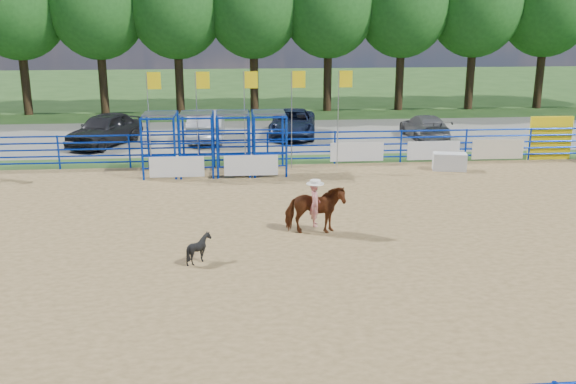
% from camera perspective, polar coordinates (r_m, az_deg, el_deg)
% --- Properties ---
extents(ground, '(120.00, 120.00, 0.00)m').
position_cam_1_polar(ground, '(18.96, -0.12, -4.61)').
color(ground, '#335722').
rests_on(ground, ground).
extents(arena_dirt, '(30.00, 20.00, 0.02)m').
position_cam_1_polar(arena_dirt, '(18.96, -0.12, -4.58)').
color(arena_dirt, '#9C804E').
rests_on(arena_dirt, ground).
extents(gravel_strip, '(40.00, 10.00, 0.01)m').
position_cam_1_polar(gravel_strip, '(35.36, -2.45, 5.00)').
color(gravel_strip, slate).
rests_on(gravel_strip, ground).
extents(announcer_table, '(1.50, 0.94, 0.74)m').
position_cam_1_polar(announcer_table, '(28.36, 14.16, 2.63)').
color(announcer_table, silver).
rests_on(announcer_table, arena_dirt).
extents(horse_and_rider, '(1.85, 0.92, 2.36)m').
position_cam_1_polar(horse_and_rider, '(19.51, 2.41, -1.32)').
color(horse_and_rider, '#5C2912').
rests_on(horse_and_rider, arena_dirt).
extents(calf, '(0.77, 0.70, 0.80)m').
position_cam_1_polar(calf, '(17.59, -7.91, -4.97)').
color(calf, black).
rests_on(calf, arena_dirt).
extents(car_a, '(3.72, 5.21, 1.65)m').
position_cam_1_polar(car_a, '(34.00, -15.99, 5.39)').
color(car_a, black).
rests_on(car_a, gravel_strip).
extents(car_b, '(1.84, 5.04, 1.65)m').
position_cam_1_polar(car_b, '(34.24, -7.25, 5.95)').
color(car_b, gray).
rests_on(car_b, gravel_strip).
extents(car_c, '(3.04, 5.46, 1.44)m').
position_cam_1_polar(car_c, '(35.09, 0.42, 6.14)').
color(car_c, '#141B32').
rests_on(car_c, gravel_strip).
extents(car_d, '(1.89, 4.44, 1.28)m').
position_cam_1_polar(car_d, '(35.25, 12.04, 5.70)').
color(car_d, '#525254').
rests_on(car_d, gravel_strip).
extents(perimeter_fence, '(30.10, 20.10, 1.50)m').
position_cam_1_polar(perimeter_fence, '(18.71, -0.12, -2.46)').
color(perimeter_fence, '#082EB9').
rests_on(perimeter_fence, ground).
extents(chute_assembly, '(19.32, 2.41, 4.20)m').
position_cam_1_polar(chute_assembly, '(27.08, -5.73, 4.31)').
color(chute_assembly, '#082EB9').
rests_on(chute_assembly, ground).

